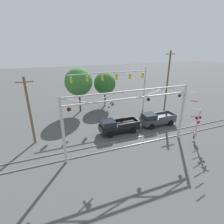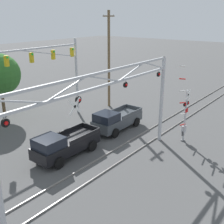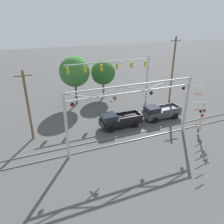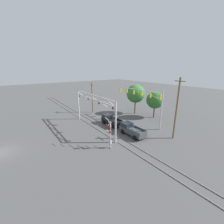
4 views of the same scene
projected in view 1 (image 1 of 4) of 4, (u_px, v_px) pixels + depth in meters
The scene contains 11 objects.
rail_track_near at pixel (128, 146), 20.57m from camera, with size 80.00×0.08×0.10m, color gray.
rail_track_far at pixel (123, 140), 21.82m from camera, with size 80.00×0.08×0.10m, color gray.
crossing_gantry at pixel (130, 111), 18.68m from camera, with size 14.58×0.30×6.87m.
crossing_signal_mast at pixel (196, 125), 20.74m from camera, with size 2.24×0.35×6.53m.
traffic_signal_span at pixel (124, 81), 28.61m from camera, with size 13.10×0.39×7.73m.
pickup_truck_lead at pixel (117, 126), 23.52m from camera, with size 5.36×2.18×1.97m.
pickup_truck_following at pixel (156, 119), 25.75m from camera, with size 5.26×2.18×1.97m.
utility_pole_left at pixel (30, 111), 19.97m from camera, with size 1.80×0.28×8.08m.
utility_pole_right at pixel (167, 81), 30.23m from camera, with size 1.80×0.28×10.36m.
background_tree_beyond_span at pixel (79, 82), 29.59m from camera, with size 4.70×4.70×7.66m.
background_tree_far_left_verge at pixel (105, 84), 32.89m from camera, with size 4.09×4.09×6.40m.
Camera 1 is at (-8.15, -0.10, 11.28)m, focal length 28.00 mm.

